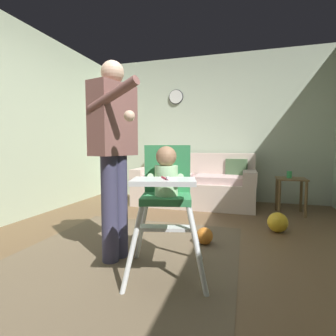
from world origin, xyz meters
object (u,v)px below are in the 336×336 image
object	(u,v)px
couch	(195,185)
sippy_cup	(289,175)
high_chair	(166,185)
side_table	(291,188)
wall_clock	(176,97)
toy_ball_second	(205,236)
toy_ball	(278,222)
adult_standing	(114,149)

from	to	relation	value
couch	sippy_cup	distance (m)	1.46
high_chair	side_table	world-z (taller)	high_chair
sippy_cup	wall_clock	xyz separation A→B (m)	(-1.88, 0.70, 1.32)
high_chair	toy_ball_second	distance (m)	0.94
toy_ball	toy_ball_second	world-z (taller)	toy_ball
couch	adult_standing	bearing A→B (deg)	-6.05
sippy_cup	toy_ball	bearing A→B (deg)	-104.37
couch	toy_ball_second	world-z (taller)	couch
couch	adult_standing	size ratio (longest dim) A/B	1.17
high_chair	sippy_cup	xyz separation A→B (m)	(1.17, 2.25, -0.12)
sippy_cup	wall_clock	bearing A→B (deg)	159.68
side_table	adult_standing	bearing A→B (deg)	-128.73
adult_standing	sippy_cup	xyz separation A→B (m)	(1.67, 2.11, -0.38)
adult_standing	side_table	xyz separation A→B (m)	(1.69, 2.11, -0.57)
adult_standing	toy_ball	world-z (taller)	adult_standing
toy_ball	toy_ball_second	size ratio (longest dim) A/B	1.34
toy_ball	wall_clock	size ratio (longest dim) A/B	0.84
side_table	sippy_cup	xyz separation A→B (m)	(-0.03, 0.00, 0.19)
high_chair	side_table	bearing A→B (deg)	138.30
toy_ball	side_table	distance (m)	1.01
high_chair	wall_clock	size ratio (longest dim) A/B	3.68
toy_ball_second	adult_standing	bearing A→B (deg)	-140.61
couch	toy_ball	distance (m)	1.67
couch	toy_ball	xyz separation A→B (m)	(1.18, -1.16, -0.22)
sippy_cup	wall_clock	distance (m)	2.40
toy_ball	adult_standing	bearing A→B (deg)	-140.60
side_table	sippy_cup	bearing A→B (deg)	180.00
adult_standing	sippy_cup	bearing A→B (deg)	66.96
adult_standing	wall_clock	size ratio (longest dim) A/B	6.23
wall_clock	sippy_cup	bearing A→B (deg)	-20.32
toy_ball_second	toy_ball	bearing A→B (deg)	39.41
toy_ball	wall_clock	world-z (taller)	wall_clock
adult_standing	wall_clock	distance (m)	2.97
side_table	high_chair	bearing A→B (deg)	-118.03
high_chair	wall_clock	distance (m)	3.26
toy_ball_second	side_table	distance (m)	1.87
adult_standing	toy_ball	bearing A→B (deg)	54.63
adult_standing	side_table	distance (m)	2.77
adult_standing	sippy_cup	size ratio (longest dim) A/B	16.77
toy_ball_second	sippy_cup	size ratio (longest dim) A/B	1.69
adult_standing	wall_clock	world-z (taller)	wall_clock
sippy_cup	wall_clock	world-z (taller)	wall_clock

